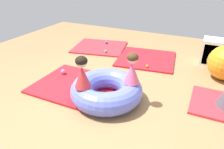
# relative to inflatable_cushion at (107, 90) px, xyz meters

# --- Properties ---
(ground_plane) EXTENTS (8.00, 8.00, 0.00)m
(ground_plane) POSITION_rel_inflatable_cushion_xyz_m (0.01, 0.09, -0.18)
(ground_plane) COLOR #9E7549
(gym_mat_far_left) EXTENTS (1.41, 1.38, 0.04)m
(gym_mat_far_left) POSITION_rel_inflatable_cushion_xyz_m (0.09, 1.86, -0.16)
(gym_mat_far_left) COLOR red
(gym_mat_far_left) RESTS_ON ground
(gym_mat_near_right) EXTENTS (1.44, 1.21, 0.04)m
(gym_mat_near_right) POSITION_rel_inflatable_cushion_xyz_m (-0.68, 0.15, -0.16)
(gym_mat_near_right) COLOR red
(gym_mat_near_right) RESTS_ON ground
(gym_mat_far_right) EXTENTS (1.50, 1.37, 0.04)m
(gym_mat_far_right) POSITION_rel_inflatable_cushion_xyz_m (-1.27, 2.10, -0.16)
(gym_mat_far_right) COLOR red
(gym_mat_far_right) RESTS_ON ground
(inflatable_cushion) EXTENTS (1.14, 1.14, 0.36)m
(inflatable_cushion) POSITION_rel_inflatable_cushion_xyz_m (0.00, 0.00, 0.00)
(inflatable_cushion) COLOR #6070E5
(inflatable_cushion) RESTS_ON ground
(child_in_red) EXTENTS (0.35, 0.35, 0.48)m
(child_in_red) POSITION_rel_inflatable_cushion_xyz_m (-0.22, -0.32, 0.41)
(child_in_red) COLOR red
(child_in_red) RESTS_ON inflatable_cushion
(child_in_pink) EXTENTS (0.35, 0.35, 0.48)m
(child_in_pink) POSITION_rel_inflatable_cushion_xyz_m (0.37, 0.11, 0.41)
(child_in_pink) COLOR #E5608E
(child_in_pink) RESTS_ON inflatable_cushion
(play_ball_pink) EXTENTS (0.10, 0.10, 0.10)m
(play_ball_pink) POSITION_rel_inflatable_cushion_xyz_m (-1.15, 0.38, -0.09)
(play_ball_pink) COLOR pink
(play_ball_pink) RESTS_ON gym_mat_near_right
(play_ball_orange) EXTENTS (0.06, 0.06, 0.06)m
(play_ball_orange) POSITION_rel_inflatable_cushion_xyz_m (0.25, 1.38, -0.11)
(play_ball_orange) COLOR orange
(play_ball_orange) RESTS_ON gym_mat_far_left
(play_ball_green) EXTENTS (0.07, 0.07, 0.07)m
(play_ball_green) POSITION_rel_inflatable_cushion_xyz_m (-0.91, 1.76, -0.10)
(play_ball_green) COLOR green
(play_ball_green) RESTS_ON gym_mat_far_right
(play_ball_blue) EXTENTS (0.07, 0.07, 0.07)m
(play_ball_blue) POSITION_rel_inflatable_cushion_xyz_m (-1.21, 2.36, -0.10)
(play_ball_blue) COLOR blue
(play_ball_blue) RESTS_ON gym_mat_far_right
(play_ball_red) EXTENTS (0.06, 0.06, 0.06)m
(play_ball_red) POSITION_rel_inflatable_cushion_xyz_m (-0.19, 1.82, -0.11)
(play_ball_red) COLOR red
(play_ball_red) RESTS_ON gym_mat_far_left
(storage_cube) EXTENTS (0.44, 0.44, 0.56)m
(storage_cube) POSITION_rel_inflatable_cushion_xyz_m (1.42, 2.22, 0.10)
(storage_cube) COLOR silver
(storage_cube) RESTS_ON ground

